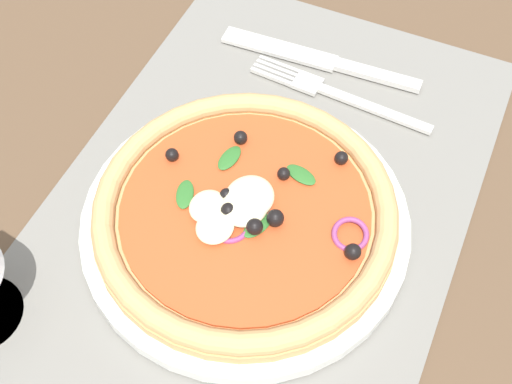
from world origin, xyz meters
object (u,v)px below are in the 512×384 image
at_px(pizza, 250,213).
at_px(fork, 330,92).
at_px(knife, 318,59).
at_px(plate, 250,225).

distance_m(pizza, fork, 0.17).
bearing_deg(fork, knife, -49.29).
bearing_deg(plate, pizza, 85.05).
height_order(fork, knife, knife).
height_order(plate, pizza, pizza).
bearing_deg(pizza, plate, -94.95).
xyz_separation_m(plate, pizza, (0.00, 0.00, 0.02)).
distance_m(pizza, knife, 0.20).
xyz_separation_m(plate, fork, (0.17, -0.01, -0.00)).
height_order(plate, fork, plate).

